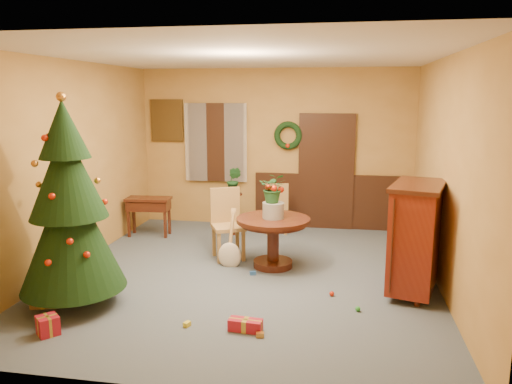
% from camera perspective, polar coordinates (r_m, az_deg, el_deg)
% --- Properties ---
extents(room_envelope, '(5.50, 5.50, 5.50)m').
position_cam_1_polar(room_envelope, '(9.20, 3.39, 2.85)').
color(room_envelope, '#374150').
rests_on(room_envelope, ground).
extents(dining_table, '(1.04, 1.04, 0.72)m').
position_cam_1_polar(dining_table, '(7.08, 1.97, -4.68)').
color(dining_table, black).
rests_on(dining_table, floor).
extents(urn, '(0.30, 0.30, 0.22)m').
position_cam_1_polar(urn, '(7.00, 1.99, -2.11)').
color(urn, slate).
rests_on(urn, dining_table).
extents(centerpiece_plant, '(0.38, 0.33, 0.42)m').
position_cam_1_polar(centerpiece_plant, '(6.93, 2.01, 0.47)').
color(centerpiece_plant, '#1E4C23').
rests_on(centerpiece_plant, urn).
extents(chair_near, '(0.61, 0.61, 1.05)m').
position_cam_1_polar(chair_near, '(7.51, -3.34, -3.31)').
color(chair_near, '#9D733E').
rests_on(chair_near, floor).
extents(chair_far, '(0.48, 0.48, 0.92)m').
position_cam_1_polar(chair_far, '(8.77, 2.31, -1.67)').
color(chair_far, '#9D733E').
rests_on(chair_far, floor).
extents(guitar, '(0.46, 0.58, 0.77)m').
position_cam_1_polar(guitar, '(7.12, -3.04, -5.47)').
color(guitar, beige).
rests_on(guitar, floor).
extents(plant_stand, '(0.29, 0.29, 0.74)m').
position_cam_1_polar(plant_stand, '(8.71, -2.52, -1.97)').
color(plant_stand, black).
rests_on(plant_stand, floor).
extents(stand_plant, '(0.29, 0.25, 0.46)m').
position_cam_1_polar(stand_plant, '(8.61, -2.54, 1.35)').
color(stand_plant, '#19471E').
rests_on(stand_plant, plant_stand).
extents(christmas_tree, '(1.19, 1.19, 2.45)m').
position_cam_1_polar(christmas_tree, '(6.01, -20.58, -1.72)').
color(christmas_tree, '#382111').
rests_on(christmas_tree, floor).
extents(writing_desk, '(0.79, 0.43, 0.67)m').
position_cam_1_polar(writing_desk, '(8.85, -12.16, -1.70)').
color(writing_desk, black).
rests_on(writing_desk, floor).
extents(sideboard, '(0.83, 1.18, 1.38)m').
position_cam_1_polar(sideboard, '(6.41, 17.77, -4.70)').
color(sideboard, '#5B100A').
rests_on(sideboard, floor).
extents(gift_a, '(0.34, 0.29, 0.16)m').
position_cam_1_polar(gift_a, '(6.42, -22.96, -11.24)').
color(gift_a, brown).
rests_on(gift_a, floor).
extents(gift_b, '(0.28, 0.28, 0.20)m').
position_cam_1_polar(gift_b, '(5.69, -22.68, -13.89)').
color(gift_b, maroon).
rests_on(gift_b, floor).
extents(gift_c, '(0.30, 0.29, 0.14)m').
position_cam_1_polar(gift_c, '(6.58, -17.04, -10.40)').
color(gift_c, brown).
rests_on(gift_c, floor).
extents(gift_d, '(0.36, 0.17, 0.13)m').
position_cam_1_polar(gift_d, '(5.37, -1.22, -14.96)').
color(gift_d, maroon).
rests_on(gift_d, floor).
extents(toy_a, '(0.09, 0.08, 0.05)m').
position_cam_1_polar(toy_a, '(6.90, -0.37, -9.26)').
color(toy_a, '#2554A0').
rests_on(toy_a, floor).
extents(toy_b, '(0.06, 0.06, 0.06)m').
position_cam_1_polar(toy_b, '(5.92, 11.56, -12.96)').
color(toy_b, '#25892A').
rests_on(toy_b, floor).
extents(toy_c, '(0.08, 0.09, 0.05)m').
position_cam_1_polar(toy_c, '(5.52, -7.89, -14.73)').
color(toy_c, gold).
rests_on(toy_c, floor).
extents(toy_d, '(0.06, 0.06, 0.06)m').
position_cam_1_polar(toy_d, '(6.28, 8.65, -11.42)').
color(toy_d, red).
rests_on(toy_d, floor).
extents(toy_e, '(0.09, 0.06, 0.05)m').
position_cam_1_polar(toy_e, '(5.26, 0.46, -16.00)').
color(toy_e, '#C9832F').
rests_on(toy_e, floor).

